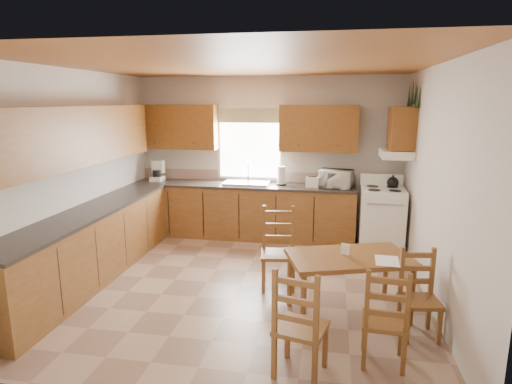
% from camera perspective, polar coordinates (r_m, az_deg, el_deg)
% --- Properties ---
extents(floor, '(4.50, 4.50, 0.00)m').
position_cam_1_polar(floor, '(5.57, -2.11, -12.24)').
color(floor, '#997A63').
rests_on(floor, ground).
extents(ceiling, '(4.50, 4.50, 0.00)m').
position_cam_1_polar(ceiling, '(5.09, -2.35, 16.65)').
color(ceiling, '#9C5D29').
rests_on(ceiling, floor).
extents(wall_left, '(4.50, 4.50, 0.00)m').
position_cam_1_polar(wall_left, '(6.05, -23.54, 2.10)').
color(wall_left, beige).
rests_on(wall_left, floor).
extents(wall_right, '(4.50, 4.50, 0.00)m').
position_cam_1_polar(wall_right, '(5.18, 22.89, 0.63)').
color(wall_right, beige).
rests_on(wall_right, floor).
extents(wall_back, '(4.50, 4.50, 0.00)m').
position_cam_1_polar(wall_back, '(7.35, 1.52, 4.70)').
color(wall_back, beige).
rests_on(wall_back, floor).
extents(wall_front, '(4.50, 4.50, 0.00)m').
position_cam_1_polar(wall_front, '(3.07, -11.25, -6.05)').
color(wall_front, beige).
rests_on(wall_front, floor).
extents(lower_cab_back, '(3.75, 0.60, 0.88)m').
position_cam_1_polar(lower_cab_back, '(7.30, -1.78, -2.64)').
color(lower_cab_back, brown).
rests_on(lower_cab_back, floor).
extents(lower_cab_left, '(0.60, 3.60, 0.88)m').
position_cam_1_polar(lower_cab_left, '(5.98, -21.18, -6.81)').
color(lower_cab_left, brown).
rests_on(lower_cab_left, floor).
extents(counter_back, '(3.75, 0.63, 0.04)m').
position_cam_1_polar(counter_back, '(7.20, -1.81, 0.91)').
color(counter_back, '#352E29').
rests_on(counter_back, lower_cab_back).
extents(counter_left, '(0.63, 3.60, 0.04)m').
position_cam_1_polar(counter_left, '(5.86, -21.52, -2.54)').
color(counter_left, '#352E29').
rests_on(counter_left, lower_cab_left).
extents(backsplash, '(3.75, 0.01, 0.18)m').
position_cam_1_polar(backsplash, '(7.46, -1.36, 2.16)').
color(backsplash, gray).
rests_on(backsplash, counter_back).
extents(upper_cab_back_left, '(1.41, 0.33, 0.75)m').
position_cam_1_polar(upper_cab_back_left, '(7.53, -10.50, 8.54)').
color(upper_cab_back_left, brown).
rests_on(upper_cab_back_left, wall_back).
extents(upper_cab_back_right, '(1.25, 0.33, 0.75)m').
position_cam_1_polar(upper_cab_back_right, '(7.06, 8.35, 8.39)').
color(upper_cab_back_right, brown).
rests_on(upper_cab_back_right, wall_back).
extents(upper_cab_left, '(0.33, 3.60, 0.75)m').
position_cam_1_polar(upper_cab_left, '(5.78, -23.40, 6.75)').
color(upper_cab_left, brown).
rests_on(upper_cab_left, wall_left).
extents(upper_cab_stove, '(0.33, 0.62, 0.62)m').
position_cam_1_polar(upper_cab_stove, '(6.70, 18.81, 8.07)').
color(upper_cab_stove, brown).
rests_on(upper_cab_stove, wall_right).
extents(range_hood, '(0.44, 0.62, 0.12)m').
position_cam_1_polar(range_hood, '(6.72, 18.17, 4.87)').
color(range_hood, white).
rests_on(range_hood, wall_right).
extents(window_frame, '(1.13, 0.02, 1.18)m').
position_cam_1_polar(window_frame, '(7.35, -0.83, 6.27)').
color(window_frame, white).
rests_on(window_frame, wall_back).
extents(window_pane, '(1.05, 0.01, 1.10)m').
position_cam_1_polar(window_pane, '(7.35, -0.84, 6.26)').
color(window_pane, white).
rests_on(window_pane, wall_back).
extents(window_valance, '(1.19, 0.01, 0.24)m').
position_cam_1_polar(window_valance, '(7.29, -0.89, 10.16)').
color(window_valance, '#43572C').
rests_on(window_valance, wall_back).
extents(sink_basin, '(0.75, 0.45, 0.04)m').
position_cam_1_polar(sink_basin, '(7.18, -1.22, 1.20)').
color(sink_basin, silver).
rests_on(sink_basin, counter_back).
extents(pine_decal_a, '(0.22, 0.22, 0.36)m').
position_cam_1_polar(pine_decal_a, '(6.39, 20.70, 12.10)').
color(pine_decal_a, '#14371F').
rests_on(pine_decal_a, wall_right).
extents(pine_decal_b, '(0.22, 0.22, 0.36)m').
position_cam_1_polar(pine_decal_b, '(6.71, 20.24, 12.44)').
color(pine_decal_b, '#14371F').
rests_on(pine_decal_b, wall_right).
extents(pine_decal_c, '(0.22, 0.22, 0.36)m').
position_cam_1_polar(pine_decal_c, '(7.02, 19.76, 12.09)').
color(pine_decal_c, '#14371F').
rests_on(pine_decal_c, wall_right).
extents(stove, '(0.67, 0.69, 0.97)m').
position_cam_1_polar(stove, '(6.88, 16.38, -3.67)').
color(stove, white).
rests_on(stove, floor).
extents(coffeemaker, '(0.26, 0.29, 0.37)m').
position_cam_1_polar(coffeemaker, '(7.66, -13.07, 2.82)').
color(coffeemaker, white).
rests_on(coffeemaker, counter_back).
extents(paper_towel, '(0.17, 0.17, 0.31)m').
position_cam_1_polar(paper_towel, '(7.11, 3.39, 2.18)').
color(paper_towel, white).
rests_on(paper_towel, counter_back).
extents(toaster, '(0.21, 0.14, 0.17)m').
position_cam_1_polar(toaster, '(6.96, 7.52, 1.30)').
color(toaster, white).
rests_on(toaster, counter_back).
extents(microwave, '(0.54, 0.44, 0.29)m').
position_cam_1_polar(microwave, '(7.02, 10.61, 1.77)').
color(microwave, white).
rests_on(microwave, counter_back).
extents(dining_table, '(1.44, 1.09, 0.68)m').
position_cam_1_polar(dining_table, '(4.82, 12.17, -12.09)').
color(dining_table, brown).
rests_on(dining_table, floor).
extents(chair_near_left, '(0.49, 0.48, 0.98)m').
position_cam_1_polar(chair_near_left, '(3.76, 6.02, -16.69)').
color(chair_near_left, brown).
rests_on(chair_near_left, floor).
extents(chair_near_right, '(0.41, 0.39, 0.91)m').
position_cam_1_polar(chair_near_right, '(4.05, 16.80, -15.43)').
color(chair_near_right, brown).
rests_on(chair_near_right, floor).
extents(chair_far_left, '(0.47, 0.45, 1.00)m').
position_cam_1_polar(chair_far_left, '(5.32, 2.99, -7.63)').
color(chair_far_left, brown).
rests_on(chair_far_left, floor).
extents(chair_far_right, '(0.41, 0.39, 0.86)m').
position_cam_1_polar(chair_far_right, '(4.58, 21.06, -12.75)').
color(chair_far_right, brown).
rests_on(chair_far_right, floor).
extents(table_paper, '(0.25, 0.32, 0.00)m').
position_cam_1_polar(table_paper, '(4.65, 17.09, -8.76)').
color(table_paper, white).
rests_on(table_paper, dining_table).
extents(table_card, '(0.09, 0.05, 0.12)m').
position_cam_1_polar(table_card, '(4.69, 11.82, -7.49)').
color(table_card, white).
rests_on(table_card, dining_table).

